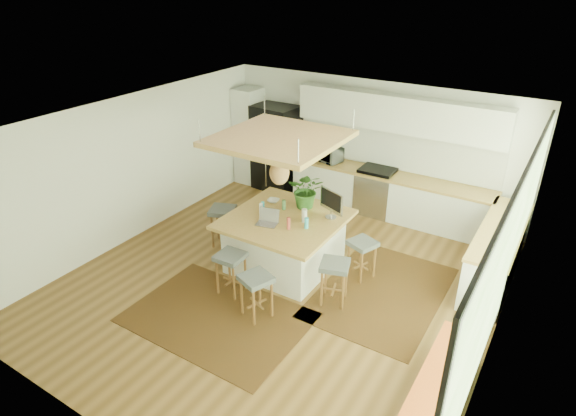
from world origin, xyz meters
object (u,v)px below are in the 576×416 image
Objects in this scene: fridge at (277,150)px; stool_right_front at (334,283)px; laptop at (267,218)px; stool_right_back at (361,258)px; stool_near_right at (257,296)px; stool_near_left at (231,273)px; island_plant at (307,194)px; microwave at (328,152)px; island at (285,242)px; stool_left_side at (224,227)px; monitor at (331,204)px.

stool_right_front is at bearing -40.92° from fridge.
stool_right_back is at bearing 14.46° from laptop.
stool_near_right is at bearing -55.81° from fridge.
stool_right_front is at bearing 47.94° from stool_near_right.
island_plant is at bearing 76.32° from stool_near_left.
stool_right_front is at bearing -18.69° from laptop.
microwave is 0.88× the size of island_plant.
stool_left_side is at bearing 179.87° from island.
stool_near_right is 0.95× the size of stool_left_side.
stool_left_side reaches higher than stool_right_back.
fridge is 2.97× the size of island_plant.
microwave is at bearing 94.87° from stool_near_left.
stool_left_side is 1.46m from laptop.
stool_right_front is at bearing -43.19° from island_plant.
island_plant is at bearing -56.73° from microwave.
laptop is (1.23, -0.36, 0.70)m from stool_left_side.
stool_near_right is at bearing -21.89° from stool_near_left.
monitor is at bearing 81.57° from stool_near_right.
fridge is 2.88× the size of stool_right_back.
stool_near_left is 0.95× the size of stool_left_side.
stool_right_front is at bearing -36.39° from monitor.
stool_left_side reaches higher than stool_near_right.
island is 2.62× the size of stool_near_right.
fridge is 4.53m from stool_right_front.
stool_left_side is (-1.06, 1.12, 0.00)m from stool_near_left.
monitor is at bearing 31.75° from laptop.
monitor is at bearing 121.36° from stool_right_front.
stool_near_left is at bearing -99.59° from monitor.
island_plant is (0.73, -2.21, 0.07)m from microwave.
monitor is (0.95, 1.53, 0.83)m from stool_near_left.
island is 1.33m from stool_right_back.
microwave is (-1.01, 4.14, 0.77)m from stool_near_right.
laptop is at bearing 77.01° from stool_near_left.
laptop is 0.55× the size of island_plant.
stool_near_left is at bearing 158.11° from stool_near_right.
stool_right_front is 2.60m from stool_left_side.
island is at bearing -125.22° from monitor.
island_plant reaches higher than stool_near_right.
fridge is 4.76m from stool_near_right.
stool_near_right is at bearing -61.36° from microwave.
stool_right_front is 1.34m from monitor.
microwave is (-1.83, 3.23, 0.77)m from stool_right_front.
monitor is 0.94× the size of microwave.
fridge is 1.06× the size of island.
microwave is (-0.63, 2.75, 0.66)m from island.
stool_right_front is at bearing -94.84° from stool_right_back.
microwave is at bearing 5.60° from fridge.
laptop is at bearing -16.22° from stool_left_side.
stool_near_right is 1.22× the size of microwave.
microwave is at bearing 103.74° from stool_near_right.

